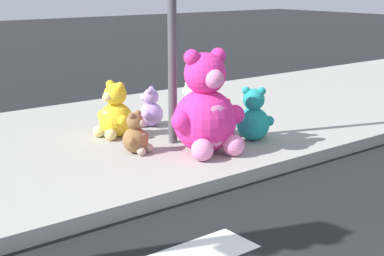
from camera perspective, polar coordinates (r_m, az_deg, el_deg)
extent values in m
cube|color=#9E9B93|center=(7.49, -11.71, -1.93)|extent=(28.00, 4.40, 0.15)
cylinder|color=#4C4C51|center=(7.05, -1.98, 11.20)|extent=(0.11, 0.11, 3.20)
sphere|color=#F22D93|center=(6.83, 1.26, 0.72)|extent=(0.75, 0.75, 0.75)
ellipsoid|color=pink|center=(6.61, 2.40, 0.23)|extent=(0.44, 0.24, 0.49)
sphere|color=#F22D93|center=(6.72, 1.29, 5.37)|extent=(0.49, 0.49, 0.49)
sphere|color=pink|center=(6.55, 2.18, 4.86)|extent=(0.23, 0.23, 0.23)
sphere|color=#F22D93|center=(6.78, 2.58, 7.12)|extent=(0.19, 0.19, 0.19)
sphere|color=#F22D93|center=(6.92, 4.23, 1.33)|extent=(0.24, 0.24, 0.24)
sphere|color=pink|center=(6.73, 4.11, -1.70)|extent=(0.26, 0.26, 0.26)
sphere|color=#F22D93|center=(6.62, -0.02, 6.95)|extent=(0.19, 0.19, 0.19)
sphere|color=#F22D93|center=(6.58, -1.06, 0.68)|extent=(0.24, 0.24, 0.24)
sphere|color=pink|center=(6.53, 1.02, -2.17)|extent=(0.26, 0.26, 0.26)
sphere|color=yellow|center=(7.61, -7.48, 0.83)|extent=(0.45, 0.45, 0.45)
ellipsoid|color=#F0DB80|center=(7.51, -8.44, 0.62)|extent=(0.13, 0.26, 0.29)
sphere|color=yellow|center=(7.54, -7.56, 3.30)|extent=(0.29, 0.29, 0.29)
sphere|color=#F0DB80|center=(7.47, -8.31, 3.03)|extent=(0.13, 0.13, 0.13)
sphere|color=yellow|center=(7.44, -7.10, 4.08)|extent=(0.11, 0.11, 0.11)
sphere|color=yellow|center=(7.40, -6.81, 0.74)|extent=(0.14, 0.14, 0.14)
sphere|color=#F0DB80|center=(7.44, -8.01, -0.67)|extent=(0.15, 0.15, 0.15)
sphere|color=yellow|center=(7.60, -8.06, 4.27)|extent=(0.11, 0.11, 0.11)
sphere|color=yellow|center=(7.73, -8.78, 1.26)|extent=(0.14, 0.14, 0.14)
sphere|color=#F0DB80|center=(7.63, -9.13, -0.33)|extent=(0.15, 0.15, 0.15)
sphere|color=white|center=(7.95, 0.13, 1.43)|extent=(0.42, 0.42, 0.42)
ellipsoid|color=white|center=(8.04, -0.69, 1.59)|extent=(0.24, 0.14, 0.27)
sphere|color=white|center=(7.88, 0.13, 3.64)|extent=(0.27, 0.27, 0.27)
sphere|color=white|center=(7.96, -0.51, 3.63)|extent=(0.13, 0.13, 0.13)
sphere|color=white|center=(7.79, -0.32, 4.34)|extent=(0.10, 0.10, 0.10)
sphere|color=white|center=(7.83, -1.10, 1.46)|extent=(0.13, 0.13, 0.13)
sphere|color=white|center=(8.01, -1.37, 0.52)|extent=(0.14, 0.14, 0.14)
sphere|color=white|center=(7.94, 0.58, 4.52)|extent=(0.10, 0.10, 0.10)
sphere|color=white|center=(8.12, 0.76, 1.94)|extent=(0.13, 0.13, 0.13)
sphere|color=white|center=(8.18, -0.30, 0.81)|extent=(0.14, 0.14, 0.14)
sphere|color=#B28CD8|center=(8.11, -4.05, 1.37)|extent=(0.34, 0.34, 0.34)
ellipsoid|color=silver|center=(8.13, -4.90, 1.38)|extent=(0.18, 0.19, 0.22)
sphere|color=#B28CD8|center=(8.06, -4.08, 3.11)|extent=(0.22, 0.22, 0.22)
sphere|color=silver|center=(8.08, -4.74, 3.03)|extent=(0.10, 0.10, 0.10)
sphere|color=#B28CD8|center=(7.97, -4.16, 3.63)|extent=(0.08, 0.08, 0.08)
sphere|color=#B28CD8|center=(7.96, -4.50, 1.29)|extent=(0.11, 0.11, 0.11)
sphere|color=silver|center=(8.07, -5.13, 0.47)|extent=(0.12, 0.12, 0.12)
sphere|color=#B28CD8|center=(8.12, -4.02, 3.83)|extent=(0.08, 0.08, 0.08)
sphere|color=#B28CD8|center=(8.27, -4.19, 1.79)|extent=(0.11, 0.11, 0.11)
sphere|color=silver|center=(8.25, -4.94, 0.78)|extent=(0.12, 0.12, 0.12)
sphere|color=olive|center=(6.87, -5.59, -1.19)|extent=(0.31, 0.31, 0.31)
ellipsoid|color=tan|center=(6.82, -4.80, -1.30)|extent=(0.18, 0.13, 0.20)
sphere|color=olive|center=(6.81, -5.63, 0.67)|extent=(0.20, 0.20, 0.20)
sphere|color=tan|center=(6.77, -5.02, 0.50)|extent=(0.09, 0.09, 0.09)
sphere|color=olive|center=(6.85, -5.33, 1.46)|extent=(0.08, 0.08, 0.08)
sphere|color=olive|center=(6.97, -4.68, -0.76)|extent=(0.10, 0.10, 0.10)
sphere|color=tan|center=(6.90, -4.27, -1.96)|extent=(0.11, 0.11, 0.11)
sphere|color=olive|center=(6.74, -5.97, 1.21)|extent=(0.08, 0.08, 0.08)
sphere|color=olive|center=(6.73, -5.97, -1.33)|extent=(0.10, 0.10, 0.10)
sphere|color=tan|center=(6.76, -5.01, -2.32)|extent=(0.11, 0.11, 0.11)
sphere|color=teal|center=(7.41, 6.02, 0.41)|extent=(0.42, 0.42, 0.42)
ellipsoid|color=#7BBFBC|center=(7.56, 6.06, 0.68)|extent=(0.23, 0.23, 0.28)
sphere|color=teal|center=(7.34, 6.09, 2.80)|extent=(0.28, 0.28, 0.28)
sphere|color=#7BBFBC|center=(7.46, 6.11, 2.86)|extent=(0.13, 0.13, 0.13)
sphere|color=teal|center=(7.32, 5.35, 3.68)|extent=(0.11, 0.11, 0.11)
sphere|color=teal|center=(7.46, 4.50, 0.79)|extent=(0.13, 0.13, 0.13)
sphere|color=#7BBFBC|center=(7.62, 5.16, -0.25)|extent=(0.15, 0.15, 0.15)
sphere|color=teal|center=(7.32, 6.87, 3.63)|extent=(0.11, 0.11, 0.11)
sphere|color=teal|center=(7.45, 7.59, 0.69)|extent=(0.13, 0.13, 0.13)
sphere|color=#7BBFBC|center=(7.61, 6.91, -0.31)|extent=(0.15, 0.15, 0.15)
sphere|color=red|center=(7.68, 3.01, 0.48)|extent=(0.29, 0.29, 0.29)
ellipsoid|color=#DB7B7B|center=(7.79, 2.89, 0.66)|extent=(0.17, 0.14, 0.19)
sphere|color=red|center=(7.63, 3.04, 2.07)|extent=(0.19, 0.19, 0.19)
sphere|color=#DB7B7B|center=(7.72, 2.94, 2.12)|extent=(0.09, 0.09, 0.09)
sphere|color=red|center=(7.61, 2.54, 2.63)|extent=(0.07, 0.07, 0.07)
sphere|color=red|center=(7.69, 1.95, 0.68)|extent=(0.09, 0.09, 0.09)
sphere|color=#DB7B7B|center=(7.81, 2.27, 0.00)|extent=(0.10, 0.10, 0.10)
sphere|color=red|center=(7.63, 3.54, 2.65)|extent=(0.07, 0.07, 0.07)
sphere|color=red|center=(7.74, 3.99, 0.73)|extent=(0.09, 0.09, 0.09)
sphere|color=#DB7B7B|center=(7.84, 3.44, 0.03)|extent=(0.10, 0.10, 0.10)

